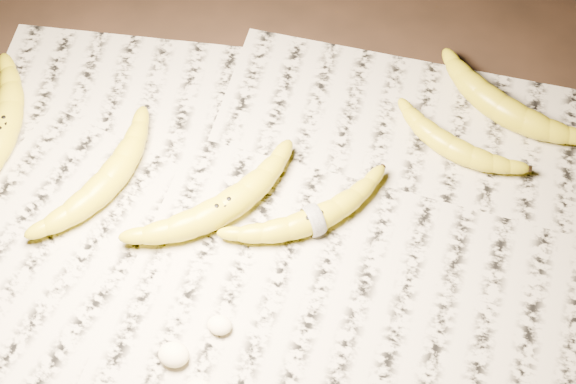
% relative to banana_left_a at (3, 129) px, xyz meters
% --- Properties ---
extents(ground, '(3.00, 3.00, 0.00)m').
position_rel_banana_left_a_xyz_m(ground, '(0.39, -0.06, -0.03)').
color(ground, black).
rests_on(ground, ground).
extents(newspaper_patch, '(0.90, 0.70, 0.01)m').
position_rel_banana_left_a_xyz_m(newspaper_patch, '(0.36, -0.07, -0.02)').
color(newspaper_patch, '#BCB6A1').
rests_on(newspaper_patch, ground).
extents(banana_left_a, '(0.09, 0.23, 0.04)m').
position_rel_banana_left_a_xyz_m(banana_left_a, '(0.00, 0.00, 0.00)').
color(banana_left_a, gold).
rests_on(banana_left_a, newspaper_patch).
extents(banana_left_b, '(0.12, 0.21, 0.04)m').
position_rel_banana_left_a_xyz_m(banana_left_b, '(0.16, -0.05, -0.00)').
color(banana_left_b, gold).
rests_on(banana_left_b, newspaper_patch).
extents(banana_center, '(0.19, 0.20, 0.04)m').
position_rel_banana_left_a_xyz_m(banana_center, '(0.31, -0.05, 0.00)').
color(banana_center, gold).
rests_on(banana_center, newspaper_patch).
extents(banana_taped, '(0.19, 0.16, 0.03)m').
position_rel_banana_left_a_xyz_m(banana_taped, '(0.43, -0.04, -0.00)').
color(banana_taped, gold).
rests_on(banana_taped, newspaper_patch).
extents(banana_upper_a, '(0.17, 0.11, 0.03)m').
position_rel_banana_left_a_xyz_m(banana_upper_a, '(0.58, 0.11, -0.00)').
color(banana_upper_a, gold).
rests_on(banana_upper_a, newspaper_patch).
extents(banana_upper_b, '(0.20, 0.15, 0.04)m').
position_rel_banana_left_a_xyz_m(banana_upper_b, '(0.64, 0.18, 0.00)').
color(banana_upper_b, gold).
rests_on(banana_upper_b, newspaper_patch).
extents(measuring_tape, '(0.03, 0.04, 0.04)m').
position_rel_banana_left_a_xyz_m(measuring_tape, '(0.43, -0.04, -0.00)').
color(measuring_tape, white).
rests_on(measuring_tape, newspaper_patch).
extents(flesh_chunk_a, '(0.04, 0.03, 0.02)m').
position_rel_banana_left_a_xyz_m(flesh_chunk_a, '(0.31, -0.25, -0.01)').
color(flesh_chunk_a, '#FFF2C5').
rests_on(flesh_chunk_a, newspaper_patch).
extents(flesh_chunk_c, '(0.03, 0.02, 0.02)m').
position_rel_banana_left_a_xyz_m(flesh_chunk_c, '(0.35, -0.20, -0.01)').
color(flesh_chunk_c, '#FFF2C5').
rests_on(flesh_chunk_c, newspaper_patch).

